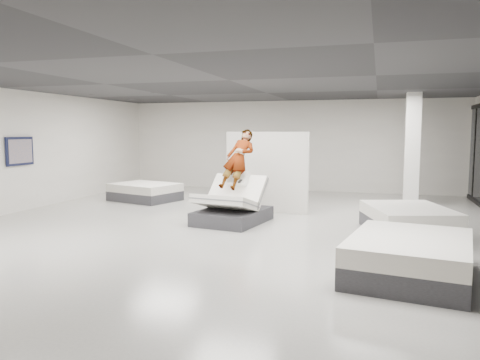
{
  "coord_description": "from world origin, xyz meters",
  "views": [
    {
      "loc": [
        3.1,
        -9.6,
        2.13
      ],
      "look_at": [
        0.04,
        0.69,
        1.0
      ],
      "focal_mm": 35.0,
      "sensor_mm": 36.0,
      "label": 1
    }
  ],
  "objects_px": {
    "flat_bed_right_near": "(409,257)",
    "column": "(412,150)",
    "person": "(238,172)",
    "divider_panel": "(266,172)",
    "hero_bed": "(232,208)",
    "flat_bed_left_far": "(145,192)",
    "remote": "(240,181)",
    "wall_poster": "(20,151)",
    "flat_bed_right_far": "(408,220)"
  },
  "relations": [
    {
      "from": "person",
      "to": "divider_panel",
      "type": "bearing_deg",
      "value": 87.1
    },
    {
      "from": "divider_panel",
      "to": "flat_bed_right_near",
      "type": "relative_size",
      "value": 0.96
    },
    {
      "from": "person",
      "to": "flat_bed_right_near",
      "type": "distance_m",
      "value": 5.1
    },
    {
      "from": "flat_bed_right_far",
      "to": "flat_bed_right_near",
      "type": "height_order",
      "value": "flat_bed_right_near"
    },
    {
      "from": "remote",
      "to": "flat_bed_left_far",
      "type": "relative_size",
      "value": 0.06
    },
    {
      "from": "flat_bed_right_near",
      "to": "flat_bed_right_far",
      "type": "bearing_deg",
      "value": 87.16
    },
    {
      "from": "flat_bed_left_far",
      "to": "wall_poster",
      "type": "bearing_deg",
      "value": -128.72
    },
    {
      "from": "column",
      "to": "flat_bed_right_far",
      "type": "bearing_deg",
      "value": -94.03
    },
    {
      "from": "hero_bed",
      "to": "column",
      "type": "bearing_deg",
      "value": 43.4
    },
    {
      "from": "hero_bed",
      "to": "flat_bed_left_far",
      "type": "relative_size",
      "value": 0.88
    },
    {
      "from": "column",
      "to": "wall_poster",
      "type": "xyz_separation_m",
      "value": [
        -9.93,
        -4.0,
        0.0
      ]
    },
    {
      "from": "person",
      "to": "remote",
      "type": "relative_size",
      "value": 11.52
    },
    {
      "from": "flat_bed_right_far",
      "to": "wall_poster",
      "type": "distance_m",
      "value": 9.75
    },
    {
      "from": "person",
      "to": "flat_bed_right_far",
      "type": "xyz_separation_m",
      "value": [
        3.8,
        -0.31,
        -0.9
      ]
    },
    {
      "from": "divider_panel",
      "to": "hero_bed",
      "type": "bearing_deg",
      "value": -92.1
    },
    {
      "from": "divider_panel",
      "to": "column",
      "type": "distance_m",
      "value": 4.34
    },
    {
      "from": "flat_bed_right_near",
      "to": "column",
      "type": "height_order",
      "value": "column"
    },
    {
      "from": "hero_bed",
      "to": "wall_poster",
      "type": "relative_size",
      "value": 2.08
    },
    {
      "from": "remote",
      "to": "column",
      "type": "relative_size",
      "value": 0.04
    },
    {
      "from": "divider_panel",
      "to": "flat_bed_left_far",
      "type": "relative_size",
      "value": 1.04
    },
    {
      "from": "hero_bed",
      "to": "person",
      "type": "relative_size",
      "value": 1.23
    },
    {
      "from": "person",
      "to": "flat_bed_right_far",
      "type": "height_order",
      "value": "person"
    },
    {
      "from": "person",
      "to": "column",
      "type": "distance_m",
      "value": 5.44
    },
    {
      "from": "flat_bed_right_far",
      "to": "wall_poster",
      "type": "bearing_deg",
      "value": -179.33
    },
    {
      "from": "flat_bed_right_near",
      "to": "column",
      "type": "relative_size",
      "value": 0.75
    },
    {
      "from": "flat_bed_right_near",
      "to": "wall_poster",
      "type": "relative_size",
      "value": 2.53
    },
    {
      "from": "flat_bed_left_far",
      "to": "column",
      "type": "height_order",
      "value": "column"
    },
    {
      "from": "hero_bed",
      "to": "column",
      "type": "relative_size",
      "value": 0.62
    },
    {
      "from": "flat_bed_right_near",
      "to": "flat_bed_left_far",
      "type": "xyz_separation_m",
      "value": [
        -7.33,
        5.74,
        -0.04
      ]
    },
    {
      "from": "person",
      "to": "flat_bed_right_far",
      "type": "distance_m",
      "value": 3.92
    },
    {
      "from": "remote",
      "to": "divider_panel",
      "type": "bearing_deg",
      "value": 94.46
    },
    {
      "from": "person",
      "to": "flat_bed_right_near",
      "type": "bearing_deg",
      "value": -33.77
    },
    {
      "from": "divider_panel",
      "to": "flat_bed_right_near",
      "type": "bearing_deg",
      "value": -46.02
    },
    {
      "from": "hero_bed",
      "to": "flat_bed_left_far",
      "type": "height_order",
      "value": "hero_bed"
    },
    {
      "from": "flat_bed_left_far",
      "to": "wall_poster",
      "type": "xyz_separation_m",
      "value": [
        -2.17,
        -2.71,
        1.34
      ]
    },
    {
      "from": "hero_bed",
      "to": "wall_poster",
      "type": "height_order",
      "value": "wall_poster"
    },
    {
      "from": "column",
      "to": "flat_bed_left_far",
      "type": "bearing_deg",
      "value": -170.56
    },
    {
      "from": "wall_poster",
      "to": "hero_bed",
      "type": "bearing_deg",
      "value": 0.95
    },
    {
      "from": "wall_poster",
      "to": "divider_panel",
      "type": "bearing_deg",
      "value": 16.93
    },
    {
      "from": "hero_bed",
      "to": "flat_bed_right_near",
      "type": "xyz_separation_m",
      "value": [
        3.7,
        -3.13,
        -0.06
      ]
    },
    {
      "from": "remote",
      "to": "hero_bed",
      "type": "bearing_deg",
      "value": 174.52
    },
    {
      "from": "hero_bed",
      "to": "remote",
      "type": "height_order",
      "value": "hero_bed"
    },
    {
      "from": "flat_bed_left_far",
      "to": "flat_bed_right_near",
      "type": "bearing_deg",
      "value": -38.08
    },
    {
      "from": "person",
      "to": "column",
      "type": "xyz_separation_m",
      "value": [
        4.07,
        3.58,
        0.43
      ]
    },
    {
      "from": "person",
      "to": "remote",
      "type": "bearing_deg",
      "value": -57.85
    },
    {
      "from": "flat_bed_right_far",
      "to": "wall_poster",
      "type": "height_order",
      "value": "wall_poster"
    },
    {
      "from": "hero_bed",
      "to": "remote",
      "type": "xyz_separation_m",
      "value": [
        0.21,
        -0.06,
        0.63
      ]
    },
    {
      "from": "flat_bed_right_near",
      "to": "divider_panel",
      "type": "bearing_deg",
      "value": 123.99
    },
    {
      "from": "column",
      "to": "wall_poster",
      "type": "height_order",
      "value": "column"
    },
    {
      "from": "person",
      "to": "wall_poster",
      "type": "xyz_separation_m",
      "value": [
        -5.86,
        -0.42,
        0.43
      ]
    }
  ]
}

